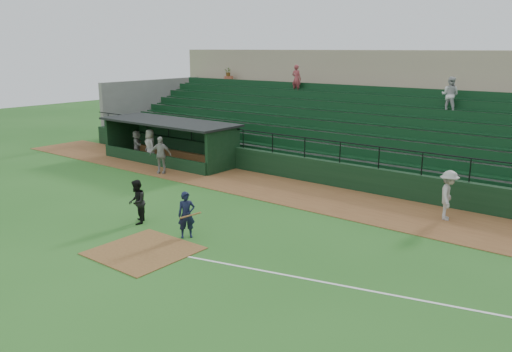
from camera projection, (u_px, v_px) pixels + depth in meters
The scene contains 12 objects.
ground at pixel (166, 243), 17.88m from camera, with size 90.00×90.00×0.00m, color #255E1E.
warning_track at pixel (296, 193), 23.97m from camera, with size 40.00×4.00×0.03m, color brown.
home_plate_dirt at pixel (144, 251), 17.11m from camera, with size 3.00×3.00×0.03m, color brown.
foul_line at pixel (401, 297), 13.98m from camera, with size 18.00×0.09×0.01m, color white.
stadium_structure at pixel (379, 123), 29.87m from camera, with size 38.00×13.08×6.40m.
dugout at pixel (175, 138), 30.70m from camera, with size 8.90×3.20×2.42m.
batter_at_plate at pixel (186, 215), 18.19m from camera, with size 1.14×0.73×1.67m.
umpire at pixel (137, 202), 19.65m from camera, with size 0.83×0.65×1.71m, color black.
runner at pixel (448, 195), 19.99m from camera, with size 1.26×0.72×1.95m, color #A49F9A.
dugout_player_a at pixel (160, 155), 27.48m from camera, with size 1.15×0.48×1.97m, color #9C9791.
dugout_player_b at pixel (150, 146), 30.19m from camera, with size 0.94×0.61×1.93m, color #A6A29C.
dugout_player_c at pixel (137, 144), 31.48m from camera, with size 1.53×0.49×1.65m, color #A19D97.
Camera 1 is at (12.84, -11.27, 6.54)m, focal length 36.33 mm.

